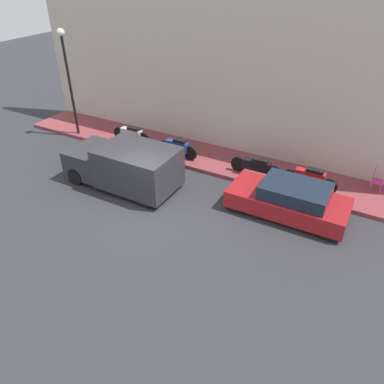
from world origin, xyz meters
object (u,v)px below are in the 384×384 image
object	(u,v)px
scooter_silver	(132,134)
streetlamp	(67,67)
motorcycle_blue	(177,147)
motorcycle_red	(310,178)
delivery_van	(124,165)
cafe_chair	(376,179)
motorcycle_black	(256,166)
parked_car	(289,200)

from	to	relation	value
scooter_silver	streetlamp	xyz separation A→B (m)	(-0.41, 3.02, 2.78)
motorcycle_blue	motorcycle_red	distance (m)	5.73
scooter_silver	motorcycle_blue	bearing A→B (deg)	-94.04
streetlamp	delivery_van	bearing A→B (deg)	-117.75
motorcycle_red	cafe_chair	world-z (taller)	cafe_chair
delivery_van	scooter_silver	size ratio (longest dim) A/B	2.17
motorcycle_black	scooter_silver	world-z (taller)	scooter_silver
motorcycle_blue	scooter_silver	size ratio (longest dim) A/B	0.94
parked_car	delivery_van	distance (m)	6.31
motorcycle_black	scooter_silver	bearing A→B (deg)	89.24
streetlamp	motorcycle_black	bearing A→B (deg)	-87.95
motorcycle_blue	streetlamp	world-z (taller)	streetlamp
delivery_van	cafe_chair	bearing A→B (deg)	-65.27
scooter_silver	streetlamp	size ratio (longest dim) A/B	0.42
parked_car	scooter_silver	size ratio (longest dim) A/B	1.99
parked_car	motorcycle_black	distance (m)	2.53
motorcycle_black	cafe_chair	distance (m)	4.42
scooter_silver	parked_car	bearing A→B (deg)	-102.67
parked_car	motorcycle_black	world-z (taller)	parked_car
streetlamp	motorcycle_blue	bearing A→B (deg)	-87.66
motorcycle_blue	motorcycle_black	size ratio (longest dim) A/B	0.89
streetlamp	cafe_chair	world-z (taller)	streetlamp
motorcycle_black	motorcycle_blue	bearing A→B (deg)	91.60
scooter_silver	cafe_chair	xyz separation A→B (m)	(0.99, -10.50, 0.07)
delivery_van	motorcycle_black	distance (m)	5.23
parked_car	motorcycle_red	bearing A→B (deg)	-8.37
motorcycle_black	streetlamp	world-z (taller)	streetlamp
motorcycle_blue	scooter_silver	world-z (taller)	motorcycle_blue
parked_car	delivery_van	xyz separation A→B (m)	(-1.17, 6.19, 0.28)
motorcycle_black	motorcycle_red	bearing A→B (deg)	-88.74
delivery_van	streetlamp	bearing A→B (deg)	62.25
parked_car	cafe_chair	world-z (taller)	parked_car
parked_car	streetlamp	world-z (taller)	streetlamp
motorcycle_black	cafe_chair	size ratio (longest dim) A/B	2.31
motorcycle_blue	scooter_silver	distance (m)	2.60
cafe_chair	motorcycle_red	bearing A→B (deg)	115.24
motorcycle_blue	motorcycle_red	bearing A→B (deg)	-88.53
motorcycle_red	cafe_chair	bearing A→B (deg)	-64.76
motorcycle_blue	streetlamp	bearing A→B (deg)	92.34
parked_car	motorcycle_black	xyz separation A→B (m)	(1.73, 1.85, -0.00)
motorcycle_black	motorcycle_red	world-z (taller)	motorcycle_red
parked_car	delivery_van	size ratio (longest dim) A/B	0.92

